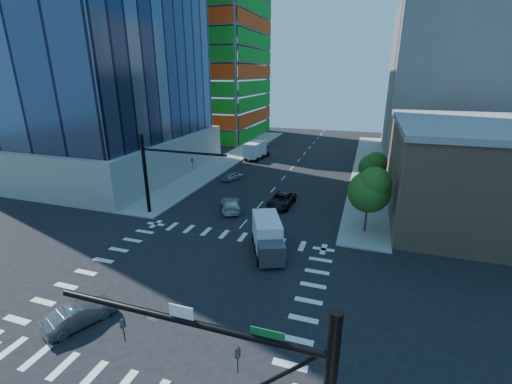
% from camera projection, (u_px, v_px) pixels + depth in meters
% --- Properties ---
extents(ground, '(160.00, 160.00, 0.00)m').
position_uv_depth(ground, '(190.00, 286.00, 26.24)').
color(ground, black).
rests_on(ground, ground).
extents(road_markings, '(20.00, 20.00, 0.01)m').
position_uv_depth(road_markings, '(190.00, 286.00, 26.23)').
color(road_markings, silver).
rests_on(road_markings, ground).
extents(sidewalk_ne, '(5.00, 60.00, 0.15)m').
position_uv_depth(sidewalk_ne, '(368.00, 168.00, 58.42)').
color(sidewalk_ne, gray).
rests_on(sidewalk_ne, ground).
extents(sidewalk_nw, '(5.00, 60.00, 0.15)m').
position_uv_depth(sidewalk_nw, '(233.00, 157.00, 65.78)').
color(sidewalk_nw, gray).
rests_on(sidewalk_nw, ground).
extents(construction_building, '(25.16, 34.50, 70.60)m').
position_uv_depth(construction_building, '(207.00, 32.00, 81.75)').
color(construction_building, gray).
rests_on(construction_building, ground).
extents(commercial_building, '(20.50, 22.50, 10.60)m').
position_uv_depth(commercial_building, '(492.00, 172.00, 36.87)').
color(commercial_building, '#9C775B').
rests_on(commercial_building, ground).
extents(bg_building_ne, '(24.00, 30.00, 28.00)m').
position_uv_depth(bg_building_ne, '(460.00, 81.00, 63.03)').
color(bg_building_ne, slate).
rests_on(bg_building_ne, ground).
extents(signal_mast_nw, '(10.20, 0.40, 9.00)m').
position_uv_depth(signal_mast_nw, '(156.00, 168.00, 37.69)').
color(signal_mast_nw, black).
rests_on(signal_mast_nw, sidewalk_nw).
extents(tree_south, '(4.16, 4.16, 6.82)m').
position_uv_depth(tree_south, '(371.00, 189.00, 33.45)').
color(tree_south, '#382316').
rests_on(tree_south, sidewalk_ne).
extents(tree_north, '(3.54, 3.52, 5.78)m').
position_uv_depth(tree_north, '(373.00, 166.00, 44.36)').
color(tree_north, '#382316').
rests_on(tree_north, sidewalk_ne).
extents(car_nb_far, '(2.85, 5.68, 1.54)m').
position_uv_depth(car_nb_far, '(282.00, 200.00, 41.75)').
color(car_nb_far, black).
rests_on(car_nb_far, ground).
extents(car_sb_near, '(4.06, 5.57, 1.50)m').
position_uv_depth(car_sb_near, '(231.00, 204.00, 40.51)').
color(car_sb_near, silver).
rests_on(car_sb_near, ground).
extents(car_sb_mid, '(2.63, 4.02, 1.27)m').
position_uv_depth(car_sb_mid, '(233.00, 176.00, 51.97)').
color(car_sb_mid, '#A4A4AB').
rests_on(car_sb_mid, ground).
extents(car_sb_cross, '(3.20, 4.66, 1.46)m').
position_uv_depth(car_sb_cross, '(80.00, 315.00, 22.02)').
color(car_sb_cross, '#54555A').
rests_on(car_sb_cross, ground).
extents(box_truck_near, '(4.57, 6.29, 3.03)m').
position_uv_depth(box_truck_near, '(268.00, 240.00, 30.56)').
color(box_truck_near, black).
rests_on(box_truck_near, ground).
extents(box_truck_far, '(3.40, 6.47, 3.25)m').
position_uv_depth(box_truck_far, '(257.00, 151.00, 64.93)').
color(box_truck_far, black).
rests_on(box_truck_far, ground).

